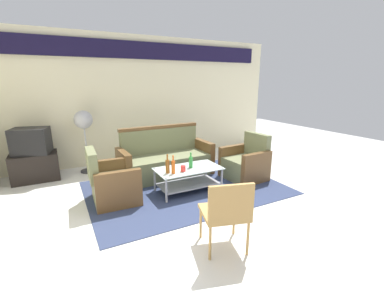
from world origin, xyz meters
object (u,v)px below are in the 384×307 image
at_px(bottle_green, 191,162).
at_px(television, 31,141).
at_px(armchair_left, 113,184).
at_px(coffee_table, 188,176).
at_px(cup, 183,168).
at_px(tv_stand, 35,167).
at_px(bottle_brown, 168,166).
at_px(pedestal_fan, 84,123).
at_px(armchair_right, 245,164).
at_px(couch, 166,160).
at_px(wicker_chair, 227,210).
at_px(bottle_orange, 173,167).

relative_size(bottle_green, television, 0.38).
distance_m(armchair_left, television, 2.01).
xyz_separation_m(coffee_table, bottle_green, (0.06, 0.01, 0.24)).
xyz_separation_m(cup, tv_stand, (-2.18, 1.91, -0.20)).
relative_size(bottle_brown, tv_stand, 0.39).
bearing_deg(cup, television, 138.70).
distance_m(television, pedestal_fan, 0.97).
bearing_deg(cup, armchair_right, 5.63).
bearing_deg(pedestal_fan, armchair_right, -34.69).
bearing_deg(coffee_table, couch, 93.57).
distance_m(bottle_green, television, 2.99).
bearing_deg(pedestal_fan, armchair_left, -84.11).
bearing_deg(armchair_left, pedestal_fan, -171.68).
bearing_deg(couch, tv_stand, -23.96).
bearing_deg(bottle_brown, armchair_left, 162.49).
bearing_deg(bottle_green, wicker_chair, -104.70).
bearing_deg(armchair_right, tv_stand, 59.57).
bearing_deg(bottle_green, tv_stand, 143.06).
distance_m(tv_stand, pedestal_fan, 1.20).
distance_m(armchair_left, coffee_table, 1.23).
relative_size(armchair_right, bottle_orange, 2.87).
bearing_deg(armchair_right, bottle_brown, 89.35).
distance_m(armchair_left, wicker_chair, 2.04).
height_order(couch, armchair_left, couch).
bearing_deg(cup, bottle_green, 30.76).
bearing_deg(tv_stand, armchair_right, -26.41).
bearing_deg(pedestal_fan, wicker_chair, -74.07).
xyz_separation_m(armchair_right, tv_stand, (-3.57, 1.77, -0.03)).
xyz_separation_m(couch, coffee_table, (0.05, -0.87, -0.04)).
bearing_deg(armchair_right, coffee_table, 87.43).
bearing_deg(coffee_table, tv_stand, 142.17).
height_order(armchair_right, bottle_brown, armchair_right).
xyz_separation_m(bottle_green, television, (-2.38, 1.79, 0.25)).
relative_size(couch, tv_stand, 2.27).
bearing_deg(bottle_brown, tv_stand, 135.83).
distance_m(armchair_right, bottle_green, 1.21).
relative_size(cup, pedestal_fan, 0.08).
relative_size(armchair_right, bottle_green, 3.24).
distance_m(pedestal_fan, wicker_chair, 3.69).
bearing_deg(bottle_orange, armchair_right, 5.54).
height_order(cup, wicker_chair, wicker_chair).
relative_size(bottle_orange, tv_stand, 0.37).
xyz_separation_m(bottle_brown, television, (-1.92, 1.87, 0.23)).
xyz_separation_m(armchair_right, bottle_orange, (-1.57, -0.15, 0.23)).
bearing_deg(bottle_orange, couch, 74.76).
bearing_deg(wicker_chair, pedestal_fan, 121.99).
relative_size(bottle_orange, wicker_chair, 0.35).
distance_m(armchair_right, bottle_brown, 1.67).
bearing_deg(tv_stand, cup, -41.25).
height_order(couch, coffee_table, couch).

